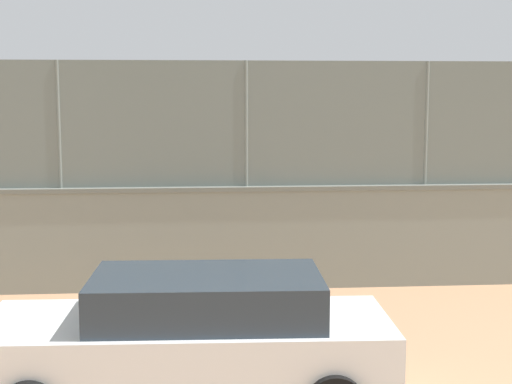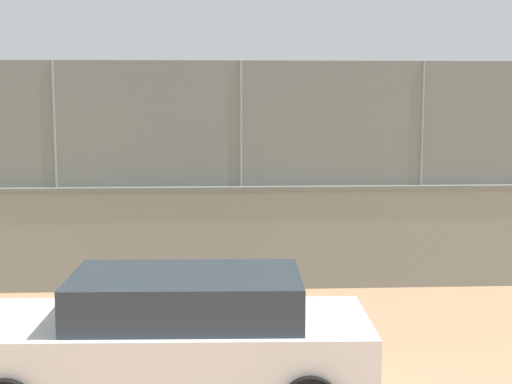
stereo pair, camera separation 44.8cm
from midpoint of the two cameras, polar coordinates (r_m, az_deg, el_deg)
ground_plane at (r=23.15m, az=1.47°, el=-1.33°), size 260.00×260.00×0.00m
perimeter_wall at (r=14.80m, az=17.62°, el=-2.94°), size 23.30×0.84×1.86m
player_at_service_line at (r=22.23m, az=-5.68°, el=0.93°), size 1.26×0.80×1.72m
player_near_wall_returning at (r=19.10m, az=-7.63°, el=-0.34°), size 0.92×0.69×1.63m
sports_ball at (r=19.77m, az=-5.82°, el=1.15°), size 0.23×0.23×0.23m
parked_car_white at (r=8.80m, az=-6.30°, el=-10.62°), size 4.68×2.14×1.48m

